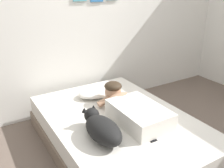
# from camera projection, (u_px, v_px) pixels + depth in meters

# --- Properties ---
(ground_plane) EXTENTS (12.81, 12.81, 0.00)m
(ground_plane) POSITION_uv_depth(u_px,v_px,m) (166.00, 156.00, 2.64)
(ground_plane) COLOR #66564C
(back_wall) EXTENTS (4.41, 0.12, 2.50)m
(back_wall) POSITION_uv_depth(u_px,v_px,m) (95.00, 17.00, 3.39)
(back_wall) COLOR silver
(back_wall) RESTS_ON ground
(bed) EXTENTS (1.39, 2.02, 0.37)m
(bed) POSITION_uv_depth(u_px,v_px,m) (119.00, 132.00, 2.71)
(bed) COLOR #726051
(bed) RESTS_ON ground
(pillow) EXTENTS (0.52, 0.32, 0.11)m
(pillow) POSITION_uv_depth(u_px,v_px,m) (98.00, 92.00, 3.12)
(pillow) COLOR white
(pillow) RESTS_ON bed
(person_lying) EXTENTS (0.43, 0.92, 0.27)m
(person_lying) POSITION_uv_depth(u_px,v_px,m) (131.00, 108.00, 2.61)
(person_lying) COLOR silver
(person_lying) RESTS_ON bed
(dog) EXTENTS (0.26, 0.57, 0.21)m
(dog) POSITION_uv_depth(u_px,v_px,m) (102.00, 128.00, 2.26)
(dog) COLOR black
(dog) RESTS_ON bed
(coffee_cup) EXTENTS (0.12, 0.09, 0.07)m
(coffee_cup) POSITION_uv_depth(u_px,v_px,m) (116.00, 98.00, 2.99)
(coffee_cup) COLOR white
(coffee_cup) RESTS_ON bed
(cell_phone) EXTENTS (0.07, 0.14, 0.01)m
(cell_phone) POSITION_uv_depth(u_px,v_px,m) (150.00, 138.00, 2.29)
(cell_phone) COLOR black
(cell_phone) RESTS_ON bed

